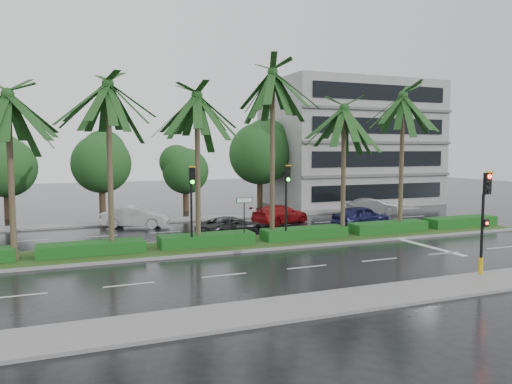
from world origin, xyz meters
name	(u,v)px	position (x,y,z in m)	size (l,w,h in m)	color
ground	(264,247)	(0.00, 0.00, 0.00)	(120.00, 120.00, 0.00)	black
near_sidewalk	(375,297)	(0.00, -10.20, 0.06)	(40.00, 2.40, 0.12)	slate
far_sidewalk	(204,218)	(0.00, 12.00, 0.06)	(40.00, 2.00, 0.12)	slate
median	(257,243)	(0.00, 1.00, 0.08)	(36.00, 4.00, 0.15)	gray
hedge	(257,236)	(0.00, 1.00, 0.45)	(35.20, 1.40, 0.60)	#154B19
lane_markings	(317,244)	(3.04, -0.43, 0.01)	(34.00, 13.06, 0.01)	silver
palm_row	(236,104)	(-1.25, 1.02, 7.85)	(26.30, 4.20, 10.39)	#473529
signal_near	(484,218)	(6.00, -9.39, 2.50)	(0.34, 0.45, 4.36)	black
signal_median_left	(192,195)	(-4.00, 0.30, 3.00)	(0.34, 0.42, 4.36)	black
signal_median_right	(287,192)	(1.50, 0.30, 3.00)	(0.34, 0.42, 4.36)	black
street_sign	(244,209)	(-1.00, 0.48, 2.12)	(0.95, 0.09, 2.60)	black
bg_trees	(191,159)	(0.56, 17.59, 4.56)	(32.45, 5.69, 8.21)	#3C2C1B
building	(350,143)	(17.00, 18.00, 6.00)	(16.00, 10.00, 12.00)	gray
car_white	(136,217)	(-5.50, 9.73, 0.74)	(4.51, 1.57, 1.49)	#B1B1B1
car_darkgrey	(231,226)	(-0.50, 4.08, 0.61)	(4.42, 2.04, 1.23)	#232326
car_red	(280,214)	(4.50, 7.60, 0.69)	(4.73, 1.92, 1.37)	maroon
car_blue	(361,216)	(9.00, 4.00, 0.75)	(4.42, 1.78, 1.50)	#171A46
car_grey	(372,207)	(13.50, 9.16, 0.67)	(4.09, 1.43, 1.35)	slate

